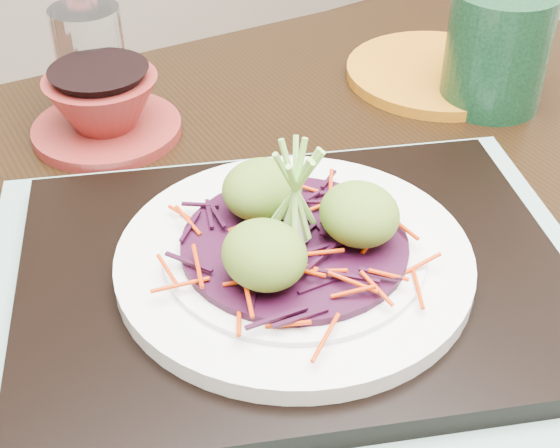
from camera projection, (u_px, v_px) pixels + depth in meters
dining_table at (237, 332)px, 0.74m from camera, size 1.30×0.92×0.77m
placemat at (294, 287)px, 0.63m from camera, size 0.62×0.56×0.00m
serving_tray at (294, 276)px, 0.63m from camera, size 0.53×0.48×0.02m
white_plate at (294, 258)px, 0.62m from camera, size 0.28×0.28×0.02m
cabbage_bed at (294, 244)px, 0.61m from camera, size 0.18×0.18×0.01m
carrot_julienne at (295, 235)px, 0.60m from camera, size 0.22×0.22×0.01m
guacamole_scoops at (295, 218)px, 0.59m from camera, size 0.15×0.14×0.05m
scallion_garnish at (295, 195)px, 0.58m from camera, size 0.07×0.07×0.10m
water_glass at (90, 56)px, 0.86m from camera, size 0.08×0.08×0.11m
terracotta_bowl_set at (104, 109)px, 0.81m from camera, size 0.16×0.16×0.07m
yellow_plate at (437, 73)px, 0.93m from camera, size 0.26×0.26×0.01m
green_jar at (497, 50)px, 0.85m from camera, size 0.12×0.12×0.13m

